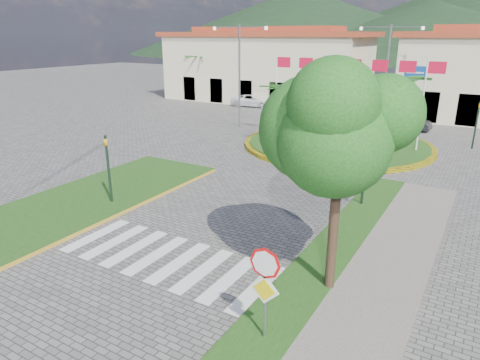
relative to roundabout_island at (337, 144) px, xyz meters
The scene contains 21 objects.
ground 22.00m from the roundabout_island, 90.01° to the right, with size 160.00×160.00×0.00m, color #595754.
sidewalk_right 20.88m from the roundabout_island, 73.31° to the right, with size 4.00×28.00×0.15m, color gray.
verge_right 20.57m from the roundabout_island, 76.52° to the right, with size 1.60×28.00×0.18m, color #1A4313.
median_left 17.27m from the roundabout_island, 112.12° to the right, with size 5.00×14.00×0.18m, color #1A4313.
crosswalk 18.00m from the roundabout_island, 90.02° to the right, with size 8.00×3.00×0.01m, color silver.
roundabout_island is the anchor object (origin of this frame).
stop_sign 20.69m from the roundabout_island, 76.27° to the right, with size 0.80×0.11×2.65m.
deciduous_tree 18.55m from the roundabout_island, 72.09° to the right, with size 3.60×3.60×6.80m.
traffic_light_left 16.45m from the roundabout_island, 108.56° to the right, with size 0.15×0.18×3.20m.
traffic_light_right 11.11m from the roundabout_island, 65.80° to the right, with size 0.15×0.18×3.20m.
traffic_light_far 9.11m from the roundabout_island, 26.58° to the left, with size 0.18×0.15×3.20m.
direction_sign_west 9.78m from the roundabout_island, 102.60° to the left, with size 1.60×0.14×5.20m.
direction_sign_east 10.03m from the roundabout_island, 71.53° to the left, with size 1.60×0.14×5.20m.
street_lamp_centre 9.15m from the roundabout_island, 82.91° to the left, with size 4.80×0.16×8.00m.
street_lamp_west 10.19m from the roundabout_island, 167.48° to the left, with size 4.80×0.16×8.00m.
building_left 21.59m from the roundabout_island, 131.20° to the left, with size 23.32×9.54×8.05m.
hill_far_west 130.64m from the roundabout_island, 114.99° to the left, with size 140.00×140.00×22.00m, color black.
hill_near_back 108.74m from the roundabout_island, 95.29° to the left, with size 110.00×110.00×16.00m, color black.
white_van 17.72m from the roundabout_island, 138.16° to the left, with size 2.10×4.56×1.27m, color white.
car_dark_a 12.74m from the roundabout_island, 104.80° to the left, with size 1.50×3.73×1.27m, color black.
car_dark_b 8.54m from the roundabout_island, 69.80° to the left, with size 1.33×3.82×1.26m, color black.
Camera 1 is at (8.88, -5.86, 7.29)m, focal length 32.00 mm.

